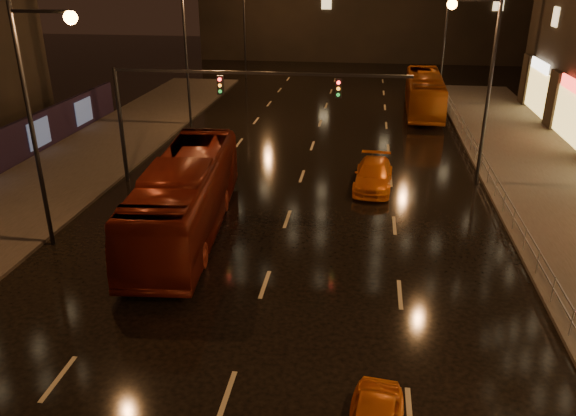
{
  "coord_description": "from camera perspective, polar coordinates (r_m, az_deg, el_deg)",
  "views": [
    {
      "loc": [
        3.4,
        -7.92,
        10.95
      ],
      "look_at": [
        0.66,
        11.57,
        2.5
      ],
      "focal_mm": 35.0,
      "sensor_mm": 36.0,
      "label": 1
    }
  ],
  "objects": [
    {
      "name": "ground",
      "position": [
        30.18,
        0.99,
        1.97
      ],
      "size": [
        140.0,
        140.0,
        0.0
      ],
      "primitive_type": "plane",
      "color": "black",
      "rests_on": "ground"
    },
    {
      "name": "sidewalk_left",
      "position": [
        30.48,
        -26.38,
        -0.21
      ],
      "size": [
        7.0,
        70.0,
        0.15
      ],
      "primitive_type": "cube",
      "color": "#38332D",
      "rests_on": "ground"
    },
    {
      "name": "taxi_far",
      "position": [
        30.51,
        8.67,
        3.32
      ],
      "size": [
        2.22,
        4.89,
        1.39
      ],
      "primitive_type": "imported",
      "rotation": [
        0.0,
        0.0,
        -0.06
      ],
      "color": "orange",
      "rests_on": "ground"
    },
    {
      "name": "railing_right",
      "position": [
        28.62,
        21.18,
        1.04
      ],
      "size": [
        0.05,
        56.0,
        1.0
      ],
      "color": "#99999E",
      "rests_on": "sidewalk_right"
    },
    {
      "name": "traffic_signal",
      "position": [
        29.83,
        -8.82,
        10.95
      ],
      "size": [
        15.31,
        0.32,
        6.2
      ],
      "color": "black",
      "rests_on": "ground"
    },
    {
      "name": "bus_red",
      "position": [
        25.05,
        -10.35,
        1.2
      ],
      "size": [
        3.97,
        12.49,
        3.42
      ],
      "primitive_type": "imported",
      "rotation": [
        0.0,
        0.0,
        0.09
      ],
      "color": "#5F160D",
      "rests_on": "ground"
    },
    {
      "name": "bus_curb",
      "position": [
        47.72,
        13.67,
        11.29
      ],
      "size": [
        3.04,
        11.48,
        3.17
      ],
      "primitive_type": "imported",
      "rotation": [
        0.0,
        0.0,
        -0.03
      ],
      "color": "#93420E",
      "rests_on": "ground"
    }
  ]
}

